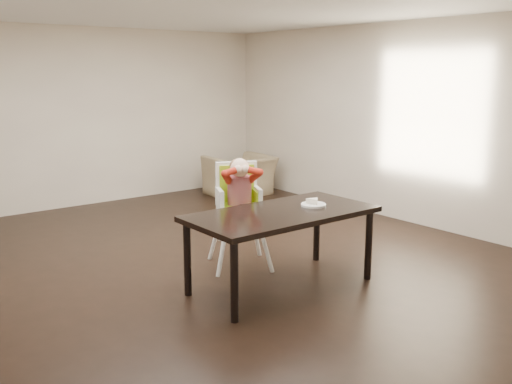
% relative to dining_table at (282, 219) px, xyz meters
% --- Properties ---
extents(ground, '(7.00, 7.00, 0.00)m').
position_rel_dining_table_xyz_m(ground, '(-0.04, 1.02, -0.67)').
color(ground, black).
rests_on(ground, ground).
extents(room_walls, '(6.02, 7.02, 2.71)m').
position_rel_dining_table_xyz_m(room_walls, '(-0.04, 1.02, 1.18)').
color(room_walls, beige).
rests_on(room_walls, ground).
extents(dining_table, '(1.80, 0.90, 0.75)m').
position_rel_dining_table_xyz_m(dining_table, '(0.00, 0.00, 0.00)').
color(dining_table, black).
rests_on(dining_table, ground).
extents(high_chair, '(0.64, 0.64, 1.16)m').
position_rel_dining_table_xyz_m(high_chair, '(0.06, 0.76, 0.15)').
color(high_chair, white).
rests_on(high_chair, ground).
extents(plate, '(0.31, 0.31, 0.07)m').
position_rel_dining_table_xyz_m(plate, '(0.38, -0.02, 0.10)').
color(plate, white).
rests_on(plate, dining_table).
extents(armchair, '(1.02, 0.69, 0.88)m').
position_rel_dining_table_xyz_m(armchair, '(2.16, 3.63, -0.23)').
color(armchair, '#998661').
rests_on(armchair, ground).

